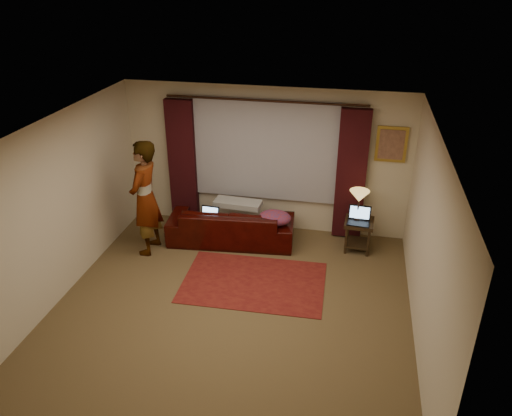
{
  "coord_description": "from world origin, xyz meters",
  "views": [
    {
      "loc": [
        1.51,
        -5.58,
        4.44
      ],
      "look_at": [
        0.1,
        1.2,
        1.0
      ],
      "focal_mm": 35.0,
      "sensor_mm": 36.0,
      "label": 1
    }
  ],
  "objects_px": {
    "sofa": "(231,218)",
    "laptop_table": "(359,216)",
    "tiffany_lamp": "(358,205)",
    "person": "(145,198)",
    "laptop_sofa": "(208,216)",
    "end_table": "(358,235)"
  },
  "relations": [
    {
      "from": "laptop_table",
      "to": "sofa",
      "type": "bearing_deg",
      "value": -174.51
    },
    {
      "from": "laptop_sofa",
      "to": "laptop_table",
      "type": "bearing_deg",
      "value": 9.96
    },
    {
      "from": "sofa",
      "to": "laptop_sofa",
      "type": "distance_m",
      "value": 0.42
    },
    {
      "from": "laptop_table",
      "to": "person",
      "type": "bearing_deg",
      "value": -165.27
    },
    {
      "from": "laptop_sofa",
      "to": "tiffany_lamp",
      "type": "xyz_separation_m",
      "value": [
        2.49,
        0.39,
        0.26
      ]
    },
    {
      "from": "laptop_sofa",
      "to": "tiffany_lamp",
      "type": "bearing_deg",
      "value": 13.35
    },
    {
      "from": "laptop_sofa",
      "to": "person",
      "type": "bearing_deg",
      "value": -152.42
    },
    {
      "from": "end_table",
      "to": "tiffany_lamp",
      "type": "bearing_deg",
      "value": 127.57
    },
    {
      "from": "laptop_sofa",
      "to": "end_table",
      "type": "distance_m",
      "value": 2.57
    },
    {
      "from": "tiffany_lamp",
      "to": "person",
      "type": "height_order",
      "value": "person"
    },
    {
      "from": "sofa",
      "to": "laptop_table",
      "type": "distance_m",
      "value": 2.17
    },
    {
      "from": "tiffany_lamp",
      "to": "laptop_table",
      "type": "bearing_deg",
      "value": -80.98
    },
    {
      "from": "sofa",
      "to": "laptop_sofa",
      "type": "height_order",
      "value": "sofa"
    },
    {
      "from": "sofa",
      "to": "laptop_table",
      "type": "bearing_deg",
      "value": 176.08
    },
    {
      "from": "laptop_sofa",
      "to": "person",
      "type": "relative_size",
      "value": 0.18
    },
    {
      "from": "tiffany_lamp",
      "to": "laptop_table",
      "type": "relative_size",
      "value": 1.32
    },
    {
      "from": "sofa",
      "to": "person",
      "type": "height_order",
      "value": "person"
    },
    {
      "from": "laptop_sofa",
      "to": "end_table",
      "type": "height_order",
      "value": "laptop_sofa"
    },
    {
      "from": "tiffany_lamp",
      "to": "person",
      "type": "distance_m",
      "value": 3.51
    },
    {
      "from": "laptop_sofa",
      "to": "end_table",
      "type": "relative_size",
      "value": 0.63
    },
    {
      "from": "end_table",
      "to": "person",
      "type": "xyz_separation_m",
      "value": [
        -3.46,
        -0.73,
        0.7
      ]
    },
    {
      "from": "tiffany_lamp",
      "to": "person",
      "type": "relative_size",
      "value": 0.27
    }
  ]
}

